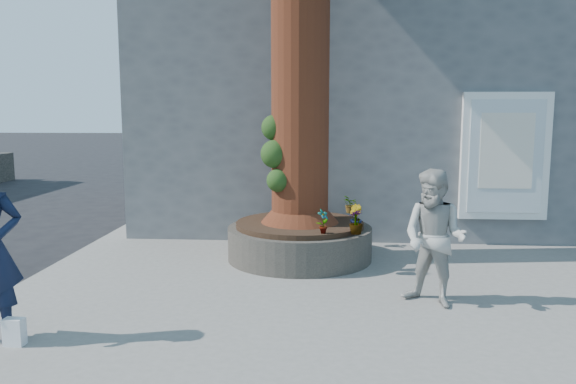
{
  "coord_description": "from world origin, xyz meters",
  "views": [
    {
      "loc": [
        1.23,
        -6.8,
        2.45
      ],
      "look_at": [
        0.64,
        1.65,
        1.25
      ],
      "focal_mm": 35.0,
      "sensor_mm": 36.0,
      "label": 1
    }
  ],
  "objects": [
    {
      "name": "ground",
      "position": [
        0.0,
        0.0,
        0.0
      ],
      "size": [
        120.0,
        120.0,
        0.0
      ],
      "primitive_type": "plane",
      "color": "black",
      "rests_on": "ground"
    },
    {
      "name": "pavement",
      "position": [
        1.5,
        1.0,
        0.06
      ],
      "size": [
        9.0,
        8.0,
        0.12
      ],
      "primitive_type": "cube",
      "color": "slate",
      "rests_on": "ground"
    },
    {
      "name": "yellow_line",
      "position": [
        -3.05,
        1.0,
        0.0
      ],
      "size": [
        0.1,
        30.0,
        0.01
      ],
      "primitive_type": "cube",
      "color": "yellow",
      "rests_on": "ground"
    },
    {
      "name": "stone_shop",
      "position": [
        2.5,
        7.2,
        3.16
      ],
      "size": [
        10.3,
        8.3,
        6.3
      ],
      "color": "#55575B",
      "rests_on": "ground"
    },
    {
      "name": "planter",
      "position": [
        0.8,
        2.0,
        0.41
      ],
      "size": [
        2.3,
        2.3,
        0.6
      ],
      "color": "black",
      "rests_on": "pavement"
    },
    {
      "name": "woman",
      "position": [
        2.53,
        -0.08,
        0.95
      ],
      "size": [
        1.02,
        0.98,
        1.66
      ],
      "primitive_type": "imported",
      "rotation": [
        0.0,
        0.0,
        -0.6
      ],
      "color": "#A5A49E",
      "rests_on": "pavement"
    },
    {
      "name": "shopping_bag",
      "position": [
        -1.9,
        -1.61,
        0.26
      ],
      "size": [
        0.2,
        0.13,
        0.28
      ],
      "primitive_type": "cube",
      "rotation": [
        0.0,
        0.0,
        -0.04
      ],
      "color": "white",
      "rests_on": "pavement"
    },
    {
      "name": "plant_a",
      "position": [
        1.18,
        1.15,
        0.9
      ],
      "size": [
        0.22,
        0.22,
        0.36
      ],
      "primitive_type": "imported",
      "rotation": [
        0.0,
        0.0,
        0.8
      ],
      "color": "gray",
      "rests_on": "planter"
    },
    {
      "name": "plant_b",
      "position": [
        1.65,
        1.36,
        0.92
      ],
      "size": [
        0.28,
        0.29,
        0.39
      ],
      "primitive_type": "imported",
      "rotation": [
        0.0,
        0.0,
        2.03
      ],
      "color": "gray",
      "rests_on": "planter"
    },
    {
      "name": "plant_c",
      "position": [
        1.65,
        1.15,
        0.9
      ],
      "size": [
        0.28,
        0.28,
        0.36
      ],
      "primitive_type": "imported",
      "rotation": [
        0.0,
        0.0,
        3.73
      ],
      "color": "gray",
      "rests_on": "planter"
    },
    {
      "name": "plant_d",
      "position": [
        1.64,
        2.85,
        0.87
      ],
      "size": [
        0.31,
        0.33,
        0.31
      ],
      "primitive_type": "imported",
      "rotation": [
        0.0,
        0.0,
        4.97
      ],
      "color": "gray",
      "rests_on": "planter"
    }
  ]
}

